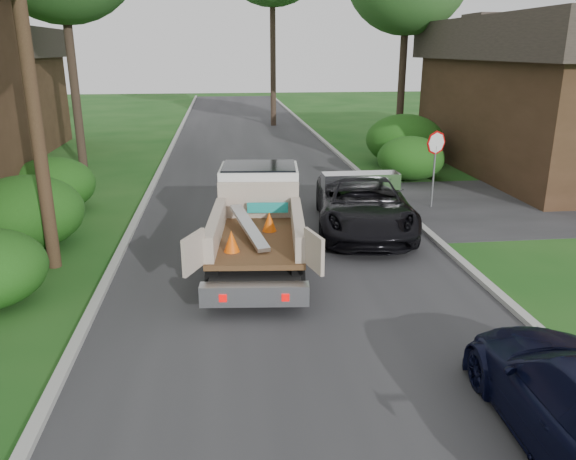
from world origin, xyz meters
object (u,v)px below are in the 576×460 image
(flatbed_truck, at_px, (258,212))
(stop_sign, at_px, (435,153))
(utility_pole, at_px, (24,35))
(black_pickup, at_px, (363,204))

(flatbed_truck, bearing_deg, stop_sign, 38.39)
(utility_pole, relative_size, flatbed_truck, 1.76)
(utility_pole, height_order, black_pickup, utility_pole)
(black_pickup, bearing_deg, stop_sign, 44.62)
(stop_sign, bearing_deg, black_pickup, -143.71)
(utility_pole, height_order, flatbed_truck, utility_pole)
(stop_sign, xyz_separation_m, flatbed_truck, (-5.86, -3.82, -0.65))
(flatbed_truck, bearing_deg, utility_pole, -172.38)
(utility_pole, bearing_deg, flatbed_truck, 2.35)
(stop_sign, height_order, flatbed_truck, stop_sign)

